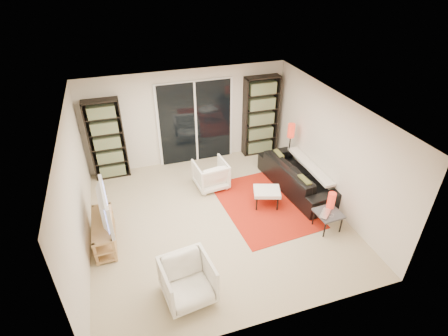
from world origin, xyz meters
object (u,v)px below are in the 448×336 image
(sofa, at_px, (298,176))
(side_table, at_px, (328,214))
(bookshelf_right, at_px, (261,116))
(bookshelf_left, at_px, (107,140))
(tv_stand, at_px, (104,232))
(armchair_back, at_px, (211,174))
(floor_lamp, at_px, (291,136))
(armchair_front, at_px, (188,281))
(ottoman, at_px, (267,192))

(sofa, relative_size, side_table, 4.46)
(bookshelf_right, bearing_deg, bookshelf_left, 180.00)
(bookshelf_left, relative_size, side_table, 3.88)
(tv_stand, height_order, side_table, tv_stand)
(tv_stand, height_order, sofa, sofa)
(side_table, bearing_deg, armchair_back, 130.20)
(tv_stand, relative_size, side_table, 2.31)
(side_table, xyz_separation_m, floor_lamp, (0.26, 2.25, 0.58))
(bookshelf_right, distance_m, armchair_front, 5.00)
(tv_stand, relative_size, ottoman, 1.74)
(side_table, distance_m, floor_lamp, 2.33)
(bookshelf_right, bearing_deg, side_table, -88.59)
(bookshelf_left, bearing_deg, bookshelf_right, -0.00)
(side_table, bearing_deg, bookshelf_right, 91.41)
(bookshelf_right, xyz_separation_m, armchair_back, (-1.70, -1.19, -0.72))
(bookshelf_left, bearing_deg, floor_lamp, -14.00)
(side_table, bearing_deg, armchair_front, -166.10)
(side_table, bearing_deg, tv_stand, 167.49)
(ottoman, bearing_deg, tv_stand, -177.85)
(armchair_back, bearing_deg, ottoman, 126.32)
(side_table, bearing_deg, floor_lamp, 83.29)
(sofa, distance_m, armchair_back, 2.00)
(sofa, xyz_separation_m, floor_lamp, (0.16, 0.82, 0.61))
(tv_stand, bearing_deg, armchair_front, -53.69)
(tv_stand, distance_m, floor_lamp, 4.69)
(armchair_front, bearing_deg, bookshelf_right, 46.83)
(bookshelf_left, distance_m, bookshelf_right, 3.85)
(armchair_back, relative_size, side_table, 1.44)
(sofa, xyz_separation_m, ottoman, (-0.95, -0.37, 0.02))
(bookshelf_right, relative_size, tv_stand, 1.81)
(armchair_front, height_order, ottoman, armchair_front)
(sofa, bearing_deg, tv_stand, 90.51)
(bookshelf_right, bearing_deg, ottoman, -108.69)
(armchair_front, bearing_deg, tv_stand, 118.75)
(armchair_front, bearing_deg, ottoman, 32.51)
(bookshelf_left, distance_m, armchair_front, 4.19)
(bookshelf_right, distance_m, armchair_back, 2.19)
(armchair_back, xyz_separation_m, ottoman, (0.94, -1.05, 0.02))
(tv_stand, bearing_deg, sofa, 6.65)
(bookshelf_left, xyz_separation_m, side_table, (3.93, -3.29, -0.62))
(bookshelf_right, xyz_separation_m, floor_lamp, (0.35, -1.05, -0.11))
(bookshelf_left, xyz_separation_m, armchair_front, (0.97, -4.02, -0.62))
(tv_stand, distance_m, side_table, 4.29)
(armchair_front, bearing_deg, bookshelf_left, 95.96)
(bookshelf_right, distance_m, side_table, 3.36)
(armchair_front, xyz_separation_m, ottoman, (2.13, 1.79, -0.01))
(sofa, xyz_separation_m, armchair_back, (-1.89, 0.68, 0.00))
(sofa, bearing_deg, armchair_front, 119.01)
(armchair_back, height_order, floor_lamp, floor_lamp)
(armchair_front, relative_size, ottoman, 1.17)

